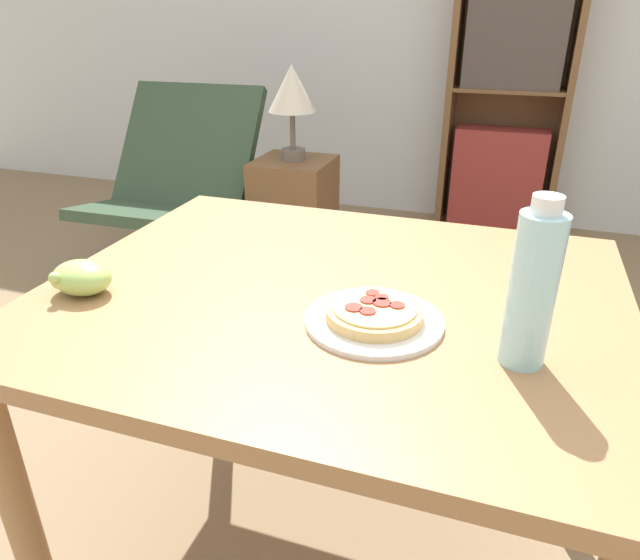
{
  "coord_description": "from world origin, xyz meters",
  "views": [
    {
      "loc": [
        0.21,
        -0.98,
        1.22
      ],
      "look_at": [
        -0.08,
        -0.13,
        0.78
      ],
      "focal_mm": 32.0,
      "sensor_mm": 36.0,
      "label": 1
    }
  ],
  "objects_px": {
    "bookshelf": "(507,102)",
    "side_table": "(295,221)",
    "drink_bottle": "(532,289)",
    "pizza_on_plate": "(374,316)",
    "grape_bunch": "(82,278)",
    "table_lamp": "(292,93)",
    "lounge_chair_near": "(177,220)"
  },
  "relations": [
    {
      "from": "pizza_on_plate",
      "to": "table_lamp",
      "type": "distance_m",
      "value": 1.73
    },
    {
      "from": "grape_bunch",
      "to": "table_lamp",
      "type": "height_order",
      "value": "table_lamp"
    },
    {
      "from": "lounge_chair_near",
      "to": "table_lamp",
      "type": "relative_size",
      "value": 2.15
    },
    {
      "from": "drink_bottle",
      "to": "lounge_chair_near",
      "type": "xyz_separation_m",
      "value": [
        -1.54,
        1.44,
        -0.56
      ]
    },
    {
      "from": "lounge_chair_near",
      "to": "grape_bunch",
      "type": "bearing_deg",
      "value": -64.28
    },
    {
      "from": "grape_bunch",
      "to": "drink_bottle",
      "type": "distance_m",
      "value": 0.8
    },
    {
      "from": "grape_bunch",
      "to": "bookshelf",
      "type": "relative_size",
      "value": 0.07
    },
    {
      "from": "side_table",
      "to": "table_lamp",
      "type": "height_order",
      "value": "table_lamp"
    },
    {
      "from": "grape_bunch",
      "to": "lounge_chair_near",
      "type": "xyz_separation_m",
      "value": [
        -0.75,
        1.47,
        -0.47
      ]
    },
    {
      "from": "bookshelf",
      "to": "side_table",
      "type": "distance_m",
      "value": 1.43
    },
    {
      "from": "grape_bunch",
      "to": "drink_bottle",
      "type": "height_order",
      "value": "drink_bottle"
    },
    {
      "from": "grape_bunch",
      "to": "table_lamp",
      "type": "distance_m",
      "value": 1.63
    },
    {
      "from": "pizza_on_plate",
      "to": "bookshelf",
      "type": "relative_size",
      "value": 0.15
    },
    {
      "from": "bookshelf",
      "to": "table_lamp",
      "type": "relative_size",
      "value": 3.94
    },
    {
      "from": "bookshelf",
      "to": "side_table",
      "type": "bearing_deg",
      "value": -129.64
    },
    {
      "from": "drink_bottle",
      "to": "side_table",
      "type": "xyz_separation_m",
      "value": [
        -0.99,
        1.59,
        -0.55
      ]
    },
    {
      "from": "pizza_on_plate",
      "to": "grape_bunch",
      "type": "bearing_deg",
      "value": -173.31
    },
    {
      "from": "grape_bunch",
      "to": "side_table",
      "type": "relative_size",
      "value": 0.2
    },
    {
      "from": "lounge_chair_near",
      "to": "side_table",
      "type": "relative_size",
      "value": 1.49
    },
    {
      "from": "lounge_chair_near",
      "to": "table_lamp",
      "type": "bearing_deg",
      "value": 13.81
    },
    {
      "from": "pizza_on_plate",
      "to": "lounge_chair_near",
      "type": "height_order",
      "value": "lounge_chair_near"
    },
    {
      "from": "lounge_chair_near",
      "to": "side_table",
      "type": "distance_m",
      "value": 0.57
    },
    {
      "from": "grape_bunch",
      "to": "bookshelf",
      "type": "bearing_deg",
      "value": 75.89
    },
    {
      "from": "drink_bottle",
      "to": "bookshelf",
      "type": "bearing_deg",
      "value": 92.65
    },
    {
      "from": "drink_bottle",
      "to": "lounge_chair_near",
      "type": "height_order",
      "value": "drink_bottle"
    },
    {
      "from": "pizza_on_plate",
      "to": "table_lamp",
      "type": "height_order",
      "value": "table_lamp"
    },
    {
      "from": "pizza_on_plate",
      "to": "drink_bottle",
      "type": "height_order",
      "value": "drink_bottle"
    },
    {
      "from": "side_table",
      "to": "drink_bottle",
      "type": "bearing_deg",
      "value": -58.03
    },
    {
      "from": "table_lamp",
      "to": "lounge_chair_near",
      "type": "bearing_deg",
      "value": -164.74
    },
    {
      "from": "drink_bottle",
      "to": "table_lamp",
      "type": "distance_m",
      "value": 1.88
    },
    {
      "from": "lounge_chair_near",
      "to": "pizza_on_plate",
      "type": "bearing_deg",
      "value": -48.5
    },
    {
      "from": "lounge_chair_near",
      "to": "bookshelf",
      "type": "height_order",
      "value": "bookshelf"
    }
  ]
}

